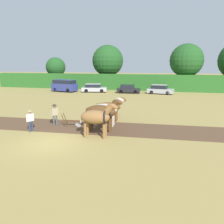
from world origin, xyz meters
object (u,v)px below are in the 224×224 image
(tree_far_left, at_px, (56,67))
(tree_left, at_px, (108,61))
(parked_car_center_left, at_px, (128,89))
(parked_car_center, at_px, (160,90))
(draft_horse_trail_right, at_px, (110,107))
(tree_center_left, at_px, (187,61))
(draft_horse_trail_left, at_px, (106,109))
(plow, at_px, (73,123))
(farmer_beside_team, at_px, (115,107))
(farmer_at_plow, at_px, (55,113))
(parked_van, at_px, (64,86))
(draft_horse_lead_left, at_px, (97,117))
(draft_horse_lead_right, at_px, (102,112))
(farmer_onlooker_left, at_px, (30,119))
(parked_car_left, at_px, (94,88))

(tree_far_left, xyz_separation_m, tree_left, (12.56, -0.26, 1.40))
(parked_car_center_left, xyz_separation_m, parked_car_center, (5.46, 0.13, 0.05))
(draft_horse_trail_right, relative_size, parked_car_center, 0.62)
(tree_left, bearing_deg, draft_horse_trail_right, -74.60)
(tree_center_left, bearing_deg, draft_horse_trail_right, -107.34)
(draft_horse_trail_left, height_order, plow, draft_horse_trail_left)
(farmer_beside_team, bearing_deg, tree_far_left, 66.66)
(farmer_at_plow, bearing_deg, parked_van, 160.52)
(parked_car_center, bearing_deg, draft_horse_lead_left, -88.77)
(parked_car_center, bearing_deg, draft_horse_lead_right, -89.54)
(draft_horse_trail_right, distance_m, plow, 3.55)
(parked_van, relative_size, parked_car_center, 1.09)
(farmer_beside_team, bearing_deg, farmer_onlooker_left, 171.17)
(tree_center_left, bearing_deg, plow, -110.33)
(draft_horse_lead_right, distance_m, draft_horse_trail_left, 1.51)
(draft_horse_lead_right, xyz_separation_m, parked_car_left, (-8.13, 22.29, -0.75))
(draft_horse_lead_right, height_order, parked_car_center_left, draft_horse_lead_right)
(plow, relative_size, parked_car_center, 0.35)
(tree_far_left, distance_m, parked_van, 12.59)
(parked_van, bearing_deg, tree_far_left, 136.41)
(draft_horse_trail_left, relative_size, parked_car_center, 0.61)
(plow, relative_size, farmer_beside_team, 0.99)
(tree_far_left, relative_size, parked_car_left, 1.39)
(farmer_at_plow, xyz_separation_m, farmer_onlooker_left, (-0.98, -1.89, -0.10))
(farmer_at_plow, bearing_deg, draft_horse_trail_left, 61.10)
(parked_car_center_left, bearing_deg, parked_car_center, -2.02)
(draft_horse_lead_right, height_order, draft_horse_trail_right, draft_horse_lead_right)
(draft_horse_lead_right, bearing_deg, parked_car_center, 77.53)
(parked_car_center_left, bearing_deg, farmer_at_plow, -99.04)
(farmer_onlooker_left, bearing_deg, parked_van, 131.59)
(draft_horse_trail_right, height_order, farmer_at_plow, draft_horse_trail_right)
(draft_horse_trail_right, xyz_separation_m, parked_van, (-13.46, 18.66, -0.14))
(tree_left, relative_size, farmer_at_plow, 5.10)
(tree_far_left, xyz_separation_m, draft_horse_trail_left, (20.48, -30.19, -2.94))
(plow, xyz_separation_m, parked_car_left, (-5.53, 21.70, 0.41))
(draft_horse_trail_left, relative_size, farmer_beside_team, 1.72)
(tree_left, xyz_separation_m, plow, (5.40, -30.84, -5.37))
(farmer_beside_team, distance_m, farmer_onlooker_left, 8.07)
(draft_horse_trail_left, relative_size, plow, 1.74)
(tree_left, distance_m, draft_horse_lead_right, 32.71)
(draft_horse_lead_left, bearing_deg, tree_left, 100.25)
(farmer_beside_team, bearing_deg, parked_van, 68.21)
(draft_horse_lead_left, bearing_deg, draft_horse_trail_right, 89.95)
(tree_center_left, xyz_separation_m, draft_horse_lead_right, (-7.99, -29.19, -4.16))
(farmer_onlooker_left, height_order, parked_car_center_left, farmer_onlooker_left)
(farmer_beside_team, xyz_separation_m, farmer_onlooker_left, (-4.98, -6.35, 0.01))
(draft_horse_trail_left, height_order, farmer_onlooker_left, draft_horse_trail_left)
(tree_far_left, height_order, plow, tree_far_left)
(tree_left, distance_m, parked_car_center, 15.31)
(tree_far_left, bearing_deg, parked_car_center_left, -26.07)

